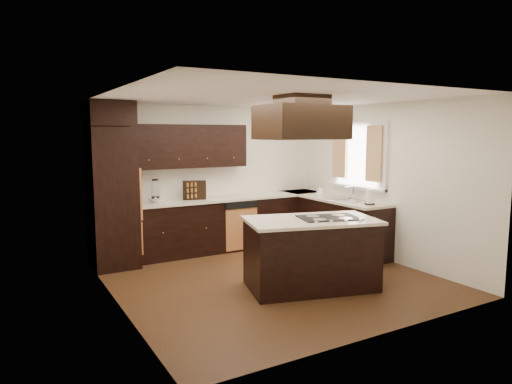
% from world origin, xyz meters
% --- Properties ---
extents(floor, '(4.20, 4.20, 0.02)m').
position_xyz_m(floor, '(0.00, 0.00, -0.01)').
color(floor, brown).
rests_on(floor, ground).
extents(ceiling, '(4.20, 4.20, 0.02)m').
position_xyz_m(ceiling, '(0.00, 0.00, 2.51)').
color(ceiling, white).
rests_on(ceiling, ground).
extents(wall_back, '(4.20, 0.02, 2.50)m').
position_xyz_m(wall_back, '(0.00, 2.11, 1.25)').
color(wall_back, white).
rests_on(wall_back, ground).
extents(wall_front, '(4.20, 0.02, 2.50)m').
position_xyz_m(wall_front, '(0.00, -2.11, 1.25)').
color(wall_front, white).
rests_on(wall_front, ground).
extents(wall_left, '(0.02, 4.20, 2.50)m').
position_xyz_m(wall_left, '(-2.11, 0.00, 1.25)').
color(wall_left, white).
rests_on(wall_left, ground).
extents(wall_right, '(0.02, 4.20, 2.50)m').
position_xyz_m(wall_right, '(2.11, 0.00, 1.25)').
color(wall_right, white).
rests_on(wall_right, ground).
extents(oven_column, '(0.65, 0.75, 2.12)m').
position_xyz_m(oven_column, '(-1.78, 1.71, 1.06)').
color(oven_column, black).
rests_on(oven_column, floor).
extents(wall_oven_face, '(0.05, 0.62, 0.78)m').
position_xyz_m(wall_oven_face, '(-1.43, 1.71, 1.12)').
color(wall_oven_face, '#D98648').
rests_on(wall_oven_face, oven_column).
extents(base_cabinets_back, '(2.93, 0.60, 0.88)m').
position_xyz_m(base_cabinets_back, '(0.03, 1.80, 0.44)').
color(base_cabinets_back, black).
rests_on(base_cabinets_back, floor).
extents(base_cabinets_right, '(0.60, 2.40, 0.88)m').
position_xyz_m(base_cabinets_right, '(1.80, 0.90, 0.44)').
color(base_cabinets_right, black).
rests_on(base_cabinets_right, floor).
extents(countertop_back, '(2.93, 0.63, 0.04)m').
position_xyz_m(countertop_back, '(0.03, 1.79, 0.90)').
color(countertop_back, beige).
rests_on(countertop_back, base_cabinets_back).
extents(countertop_right, '(0.63, 2.40, 0.04)m').
position_xyz_m(countertop_right, '(1.79, 0.90, 0.90)').
color(countertop_right, beige).
rests_on(countertop_right, base_cabinets_right).
extents(upper_cabinets, '(2.00, 0.34, 0.72)m').
position_xyz_m(upper_cabinets, '(-0.43, 1.93, 1.81)').
color(upper_cabinets, black).
rests_on(upper_cabinets, wall_back).
extents(dishwasher_front, '(0.60, 0.05, 0.72)m').
position_xyz_m(dishwasher_front, '(0.33, 1.50, 0.40)').
color(dishwasher_front, '#D98648').
rests_on(dishwasher_front, floor).
extents(window_frame, '(0.06, 1.32, 1.12)m').
position_xyz_m(window_frame, '(2.07, 0.55, 1.65)').
color(window_frame, white).
rests_on(window_frame, wall_right).
extents(window_pane, '(0.00, 1.20, 1.00)m').
position_xyz_m(window_pane, '(2.10, 0.55, 1.65)').
color(window_pane, white).
rests_on(window_pane, wall_right).
extents(curtain_left, '(0.02, 0.34, 0.90)m').
position_xyz_m(curtain_left, '(2.01, 0.13, 1.70)').
color(curtain_left, beige).
rests_on(curtain_left, wall_right).
extents(curtain_right, '(0.02, 0.34, 0.90)m').
position_xyz_m(curtain_right, '(2.01, 0.97, 1.70)').
color(curtain_right, beige).
rests_on(curtain_right, wall_right).
extents(sink_rim, '(0.52, 0.84, 0.01)m').
position_xyz_m(sink_rim, '(1.80, 0.55, 0.92)').
color(sink_rim, silver).
rests_on(sink_rim, countertop_right).
extents(island, '(1.80, 1.28, 0.88)m').
position_xyz_m(island, '(0.25, -0.59, 0.44)').
color(island, black).
rests_on(island, floor).
extents(island_top, '(1.87, 1.36, 0.04)m').
position_xyz_m(island_top, '(0.25, -0.59, 0.90)').
color(island_top, beige).
rests_on(island_top, island).
extents(cooktop, '(0.87, 0.70, 0.01)m').
position_xyz_m(cooktop, '(0.49, -0.65, 0.93)').
color(cooktop, black).
rests_on(cooktop, island_top).
extents(range_hood, '(1.05, 0.72, 0.42)m').
position_xyz_m(range_hood, '(0.10, -0.55, 2.16)').
color(range_hood, black).
rests_on(range_hood, ceiling).
extents(hood_duct, '(0.55, 0.50, 0.13)m').
position_xyz_m(hood_duct, '(0.10, -0.55, 2.44)').
color(hood_duct, black).
rests_on(hood_duct, ceiling).
extents(blender_base, '(0.15, 0.15, 0.10)m').
position_xyz_m(blender_base, '(-1.08, 1.79, 0.97)').
color(blender_base, silver).
rests_on(blender_base, countertop_back).
extents(blender_pitcher, '(0.13, 0.13, 0.26)m').
position_xyz_m(blender_pitcher, '(-1.08, 1.79, 1.15)').
color(blender_pitcher, silver).
rests_on(blender_pitcher, blender_base).
extents(spice_rack, '(0.40, 0.21, 0.32)m').
position_xyz_m(spice_rack, '(-0.40, 1.80, 1.08)').
color(spice_rack, black).
rests_on(spice_rack, countertop_back).
extents(mixing_bowl, '(0.36, 0.36, 0.07)m').
position_xyz_m(mixing_bowl, '(-1.03, 1.79, 0.95)').
color(mixing_bowl, white).
rests_on(mixing_bowl, countertop_back).
extents(soap_bottle, '(0.08, 0.08, 0.17)m').
position_xyz_m(soap_bottle, '(1.76, 1.18, 1.00)').
color(soap_bottle, white).
rests_on(soap_bottle, countertop_right).
extents(paper_towel, '(0.14, 0.14, 0.24)m').
position_xyz_m(paper_towel, '(1.76, -0.07, 1.04)').
color(paper_towel, white).
rests_on(paper_towel, countertop_right).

